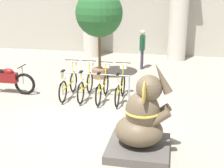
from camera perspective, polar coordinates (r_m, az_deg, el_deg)
name	(u,v)px	position (r m, az deg, el deg)	size (l,w,h in m)	color
ground_plane	(93,124)	(8.04, -3.46, -7.33)	(60.00, 60.00, 0.00)	gray
column_left	(91,1)	(15.16, -3.82, 14.86)	(1.06, 1.06, 5.16)	#BCB7A8
column_right	(179,2)	(14.64, 12.23, 14.40)	(1.06, 1.06, 5.16)	#BCB7A8
bike_rack	(95,80)	(9.71, -3.16, 0.72)	(2.26, 0.05, 0.77)	gray
bicycle_0	(69,84)	(9.91, -7.92, 0.04)	(0.48, 1.70, 1.09)	black
bicycle_1	(86,85)	(9.75, -4.82, -0.13)	(0.48, 1.70, 1.09)	black
bicycle_2	(103,86)	(9.56, -1.73, -0.44)	(0.48, 1.70, 1.09)	black
bicycle_3	(120,87)	(9.48, 1.56, -0.61)	(0.48, 1.70, 1.09)	black
elephant_statue	(142,123)	(6.52, 5.44, -7.12)	(1.30, 1.30, 2.01)	#4C4742
motorcycle	(6,79)	(10.64, -18.76, 0.79)	(2.00, 0.55, 0.95)	black
person_pedestrian	(142,46)	(12.99, 5.57, 6.97)	(0.22, 0.47, 1.63)	#383342
potted_tree	(99,15)	(11.46, -2.36, 12.52)	(1.71, 1.71, 3.26)	brown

